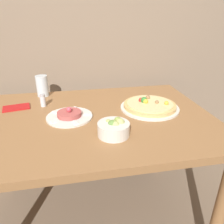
% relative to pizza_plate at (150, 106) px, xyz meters
% --- Properties ---
extents(dining_table, '(1.28, 0.87, 0.73)m').
position_rel_pizza_plate_xyz_m(dining_table, '(-0.35, -0.04, -0.11)').
color(dining_table, olive).
rests_on(dining_table, ground_plane).
extents(pizza_plate, '(0.32, 0.32, 0.06)m').
position_rel_pizza_plate_xyz_m(pizza_plate, '(0.00, 0.00, 0.00)').
color(pizza_plate, silver).
rests_on(pizza_plate, dining_table).
extents(tartare_plate, '(0.23, 0.23, 0.06)m').
position_rel_pizza_plate_xyz_m(tartare_plate, '(-0.44, -0.04, -0.00)').
color(tartare_plate, silver).
rests_on(tartare_plate, dining_table).
extents(small_bowl, '(0.14, 0.14, 0.07)m').
position_rel_pizza_plate_xyz_m(small_bowl, '(-0.25, -0.24, 0.02)').
color(small_bowl, silver).
rests_on(small_bowl, dining_table).
extents(drinking_glass, '(0.07, 0.07, 0.13)m').
position_rel_pizza_plate_xyz_m(drinking_glass, '(-0.60, 0.32, 0.05)').
color(drinking_glass, silver).
rests_on(drinking_glass, dining_table).
extents(napkin, '(0.15, 0.11, 0.01)m').
position_rel_pizza_plate_xyz_m(napkin, '(-0.73, 0.14, -0.01)').
color(napkin, red).
rests_on(napkin, dining_table).
extents(salt_shaker, '(0.03, 0.03, 0.07)m').
position_rel_pizza_plate_xyz_m(salt_shaker, '(-0.58, 0.14, 0.02)').
color(salt_shaker, silver).
rests_on(salt_shaker, dining_table).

